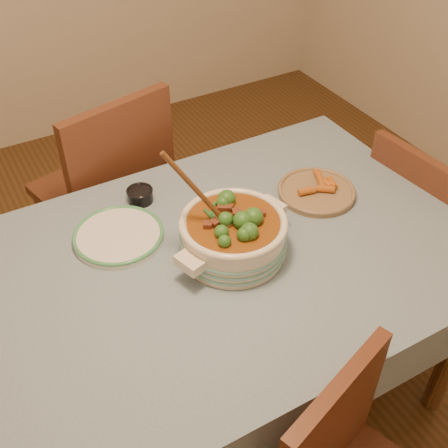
% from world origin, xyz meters
% --- Properties ---
extents(floor, '(4.50, 4.50, 0.00)m').
position_xyz_m(floor, '(0.00, 0.00, 0.00)').
color(floor, '#452D13').
rests_on(floor, ground).
extents(dining_table, '(1.68, 1.08, 0.76)m').
position_xyz_m(dining_table, '(0.00, 0.00, 0.66)').
color(dining_table, brown).
rests_on(dining_table, floor).
extents(stew_casserole, '(0.41, 0.39, 0.39)m').
position_xyz_m(stew_casserole, '(0.07, -0.00, 0.84)').
color(stew_casserole, beige).
rests_on(stew_casserole, dining_table).
extents(white_plate, '(0.32, 0.32, 0.03)m').
position_xyz_m(white_plate, '(-0.21, 0.23, 0.77)').
color(white_plate, white).
rests_on(white_plate, dining_table).
extents(condiment_bowl, '(0.10, 0.10, 0.05)m').
position_xyz_m(condiment_bowl, '(-0.07, 0.38, 0.78)').
color(condiment_bowl, black).
rests_on(condiment_bowl, dining_table).
extents(fried_plate, '(0.35, 0.35, 0.05)m').
position_xyz_m(fried_plate, '(0.48, 0.11, 0.77)').
color(fried_plate, '#977A53').
rests_on(fried_plate, dining_table).
extents(chair_far, '(0.56, 0.56, 0.99)m').
position_xyz_m(chair_far, '(-0.06, 0.76, 0.56)').
color(chair_far, '#592D1B').
rests_on(chair_far, floor).
extents(chair_right, '(0.44, 0.44, 0.87)m').
position_xyz_m(chair_right, '(0.94, 0.01, 0.49)').
color(chair_right, '#592D1B').
rests_on(chair_right, floor).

